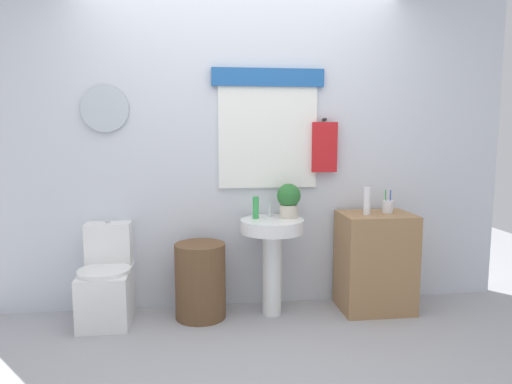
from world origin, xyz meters
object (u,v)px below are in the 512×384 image
soap_bottle (256,208)px  lotion_bottle (367,201)px  wooden_cabinet (375,262)px  potted_plant (289,199)px  laundry_hamper (200,281)px  pedestal_sink (272,244)px  toothbrush_cup (388,206)px  toilet (107,284)px

soap_bottle → lotion_bottle: 0.86m
wooden_cabinet → potted_plant: bearing=175.1°
laundry_hamper → wooden_cabinet: bearing=0.0°
laundry_hamper → soap_bottle: size_ratio=3.35×
soap_bottle → potted_plant: 0.27m
laundry_hamper → wooden_cabinet: wooden_cabinet is taller
potted_plant → laundry_hamper: bearing=-175.1°
laundry_hamper → potted_plant: (0.69, 0.06, 0.61)m
pedestal_sink → soap_bottle: 0.31m
wooden_cabinet → soap_bottle: 1.06m
potted_plant → lotion_bottle: bearing=-9.5°
potted_plant → wooden_cabinet: bearing=-4.9°
wooden_cabinet → toothbrush_cup: toothbrush_cup is taller
laundry_hamper → potted_plant: bearing=4.9°
toilet → toothbrush_cup: 2.25m
lotion_bottle → soap_bottle: bearing=174.0°
laundry_hamper → soap_bottle: (0.43, 0.05, 0.55)m
toilet → lotion_bottle: lotion_bottle is taller
potted_plant → toothbrush_cup: bearing=-2.9°
pedestal_sink → lotion_bottle: bearing=-3.1°
potted_plant → lotion_bottle: (0.60, -0.10, -0.01)m
toilet → soap_bottle: (1.13, 0.02, 0.56)m
laundry_hamper → wooden_cabinet: size_ratio=0.74×
toothbrush_cup → toilet: bearing=179.6°
wooden_cabinet → potted_plant: (-0.69, 0.06, 0.51)m
pedestal_sink → wooden_cabinet: 0.85m
pedestal_sink → lotion_bottle: 0.81m
wooden_cabinet → soap_bottle: bearing=177.0°
lotion_bottle → potted_plant: bearing=170.5°
laundry_hamper → wooden_cabinet: 1.39m
lotion_bottle → laundry_hamper: bearing=178.2°
laundry_hamper → lotion_bottle: 1.42m
potted_plant → pedestal_sink: bearing=-156.8°
laundry_hamper → pedestal_sink: size_ratio=0.77×
laundry_hamper → lotion_bottle: bearing=-1.8°
pedestal_sink → laundry_hamper: bearing=180.0°
pedestal_sink → toothbrush_cup: size_ratio=4.07×
laundry_hamper → toothbrush_cup: size_ratio=3.13×
toilet → wooden_cabinet: 2.09m
toilet → wooden_cabinet: wooden_cabinet is taller
lotion_bottle → toothbrush_cup: size_ratio=1.16×
pedestal_sink → toilet: bearing=178.5°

